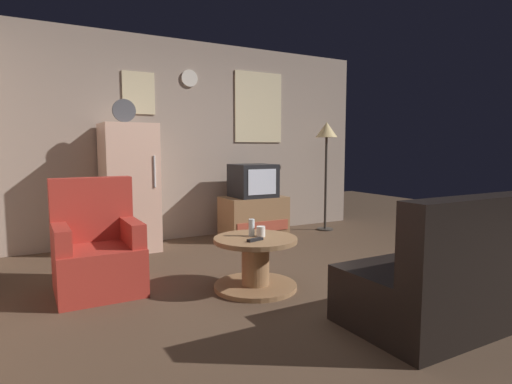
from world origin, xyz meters
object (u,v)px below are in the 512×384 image
object	(u,v)px
mug_ceramic_white	(261,231)
remote_control	(255,240)
wine_glass	(252,228)
fridge	(129,187)
tv_stand	(254,217)
coffee_table	(255,263)
crt_tv	(253,181)
armchair	(97,252)
couch	(465,276)
standing_lamp	(326,138)

from	to	relation	value
mug_ceramic_white	remote_control	bearing A→B (deg)	-134.50
remote_control	wine_glass	bearing A→B (deg)	56.24
wine_glass	remote_control	distance (m)	0.21
mug_ceramic_white	remote_control	distance (m)	0.19
fridge	tv_stand	bearing A→B (deg)	-4.23
mug_ceramic_white	coffee_table	bearing A→B (deg)	-170.42
fridge	crt_tv	world-z (taller)	fridge
mug_ceramic_white	armchair	size ratio (longest dim) A/B	0.09
remote_control	armchair	xyz separation A→B (m)	(-1.13, 0.74, -0.13)
armchair	couch	world-z (taller)	armchair
wine_glass	remote_control	size ratio (longest dim) A/B	1.00
standing_lamp	remote_control	distance (m)	3.09
mug_ceramic_white	wine_glass	bearing A→B (deg)	135.98
standing_lamp	coffee_table	size ratio (longest dim) A/B	2.21
fridge	remote_control	xyz separation A→B (m)	(0.56, -2.07, -0.29)
wine_glass	mug_ceramic_white	size ratio (longest dim) A/B	1.67
tv_stand	mug_ceramic_white	size ratio (longest dim) A/B	9.33
tv_stand	crt_tv	bearing A→B (deg)	-174.28
mug_ceramic_white	couch	bearing A→B (deg)	-54.77
couch	standing_lamp	bearing A→B (deg)	68.71
armchair	standing_lamp	bearing A→B (deg)	19.10
fridge	coffee_table	distance (m)	2.11
standing_lamp	couch	distance (m)	3.47
tv_stand	crt_tv	distance (m)	0.50
standing_lamp	coffee_table	distance (m)	3.04
fridge	tv_stand	distance (m)	1.69
tv_stand	couch	size ratio (longest dim) A/B	0.49
coffee_table	mug_ceramic_white	world-z (taller)	mug_ceramic_white
crt_tv	remote_control	distance (m)	2.23
coffee_table	mug_ceramic_white	distance (m)	0.28
remote_control	standing_lamp	bearing A→B (deg)	26.41
wine_glass	mug_ceramic_white	bearing A→B (deg)	-44.02
coffee_table	fridge	bearing A→B (deg)	107.81
wine_glass	tv_stand	bearing A→B (deg)	60.69
crt_tv	standing_lamp	distance (m)	1.34
mug_ceramic_white	armchair	world-z (taller)	armchair
armchair	crt_tv	bearing A→B (deg)	29.00
wine_glass	armchair	distance (m)	1.34
fridge	wine_glass	distance (m)	1.99
fridge	crt_tv	xyz separation A→B (m)	(1.60, -0.12, 0.03)
tv_stand	remote_control	world-z (taller)	tv_stand
standing_lamp	coffee_table	bearing A→B (deg)	-140.63
standing_lamp	couch	bearing A→B (deg)	-111.29
tv_stand	crt_tv	xyz separation A→B (m)	(-0.01, -0.00, 0.50)
tv_stand	mug_ceramic_white	world-z (taller)	tv_stand
remote_control	couch	xyz separation A→B (m)	(1.05, -1.17, -0.15)
remote_control	mug_ceramic_white	bearing A→B (deg)	31.59
fridge	wine_glass	size ratio (longest dim) A/B	11.80
tv_stand	coffee_table	world-z (taller)	tv_stand
mug_ceramic_white	fridge	bearing A→B (deg)	109.47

